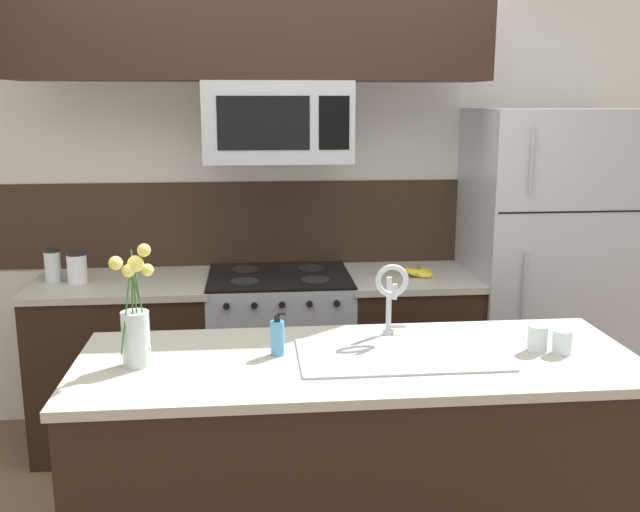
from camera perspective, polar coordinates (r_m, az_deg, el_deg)
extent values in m
cube|color=silver|center=(4.16, 0.59, 4.88)|extent=(5.20, 0.10, 2.60)
cube|color=#332319|center=(4.10, -3.51, 2.64)|extent=(3.24, 0.01, 0.48)
cube|color=black|center=(4.03, -15.23, -8.46)|extent=(0.90, 0.62, 0.88)
cube|color=#B2AD9E|center=(3.90, -15.60, -2.18)|extent=(0.93, 0.65, 0.03)
cube|color=black|center=(4.06, 7.07, -7.94)|extent=(0.68, 0.62, 0.88)
cube|color=#B2AD9E|center=(3.93, 7.24, -1.70)|extent=(0.71, 0.65, 0.03)
cube|color=#A8AAAF|center=(3.97, -3.20, -8.09)|extent=(0.76, 0.62, 0.91)
cube|color=black|center=(3.83, -3.28, -1.62)|extent=(0.76, 0.62, 0.01)
cylinder|color=black|center=(3.70, -6.03, -2.03)|extent=(0.15, 0.15, 0.01)
cylinder|color=black|center=(3.71, -0.38, -1.91)|extent=(0.15, 0.15, 0.01)
cylinder|color=black|center=(3.96, -6.00, -1.06)|extent=(0.15, 0.15, 0.01)
cylinder|color=black|center=(3.97, -0.74, -0.95)|extent=(0.15, 0.15, 0.01)
cylinder|color=black|center=(3.54, -7.50, -4.00)|extent=(0.03, 0.02, 0.03)
cylinder|color=black|center=(3.53, -5.28, -3.96)|extent=(0.03, 0.02, 0.03)
cylinder|color=black|center=(3.54, -3.06, -3.91)|extent=(0.03, 0.02, 0.03)
cylinder|color=black|center=(3.54, -0.84, -3.86)|extent=(0.03, 0.02, 0.03)
cylinder|color=black|center=(3.56, 1.36, -3.80)|extent=(0.03, 0.02, 0.03)
cube|color=#A8AAAF|center=(3.70, -3.43, 10.66)|extent=(0.74, 0.40, 0.40)
cube|color=black|center=(3.50, -4.54, 10.55)|extent=(0.45, 0.00, 0.26)
cube|color=black|center=(3.52, 1.14, 10.60)|extent=(0.15, 0.00, 0.26)
cube|color=black|center=(3.69, -5.37, 18.43)|extent=(2.34, 0.34, 0.60)
cube|color=#A8AAAF|center=(4.18, 17.30, -1.24)|extent=(0.83, 0.72, 1.80)
cube|color=black|center=(3.78, 19.78, 3.34)|extent=(0.79, 0.00, 0.01)
cylinder|color=#99999E|center=(3.64, 16.60, 7.23)|extent=(0.01, 0.01, 0.32)
cylinder|color=#99999E|center=(3.78, 15.87, -4.79)|extent=(0.01, 0.01, 0.68)
cylinder|color=silver|center=(3.98, -20.60, -0.80)|extent=(0.08, 0.08, 0.16)
cylinder|color=black|center=(3.96, -20.70, 0.43)|extent=(0.08, 0.08, 0.02)
cylinder|color=silver|center=(3.91, -18.86, -0.98)|extent=(0.10, 0.10, 0.15)
cylinder|color=black|center=(3.89, -18.94, 0.20)|extent=(0.10, 0.10, 0.02)
ellipsoid|color=yellow|center=(3.86, 7.70, -1.37)|extent=(0.16, 0.14, 0.05)
ellipsoid|color=yellow|center=(3.88, 7.71, -1.31)|extent=(0.17, 0.11, 0.06)
ellipsoid|color=yellow|center=(3.86, 7.86, -1.36)|extent=(0.18, 0.06, 0.06)
ellipsoid|color=yellow|center=(3.88, 7.89, -1.30)|extent=(0.18, 0.06, 0.07)
ellipsoid|color=yellow|center=(3.87, 8.04, -1.36)|extent=(0.17, 0.11, 0.06)
ellipsoid|color=yellow|center=(3.88, 8.05, -1.30)|extent=(0.16, 0.14, 0.05)
cylinder|color=brown|center=(3.86, 7.88, -0.92)|extent=(0.02, 0.02, 0.03)
cube|color=black|center=(2.86, 3.01, -16.97)|extent=(2.04, 0.74, 0.88)
cube|color=#B2AD9E|center=(2.67, 3.12, -8.42)|extent=(2.07, 0.77, 0.03)
cube|color=#ADAFB5|center=(2.69, 6.46, -7.84)|extent=(0.76, 0.41, 0.01)
cube|color=#ADAFB5|center=(2.69, 2.72, -9.58)|extent=(0.30, 0.31, 0.15)
cube|color=#ADAFB5|center=(2.76, 10.02, -9.19)|extent=(0.30, 0.31, 0.15)
cylinder|color=#B7BABF|center=(2.91, 5.47, -6.09)|extent=(0.04, 0.04, 0.02)
cylinder|color=#B7BABF|center=(2.88, 5.52, -3.82)|extent=(0.02, 0.02, 0.22)
torus|color=#B7BABF|center=(2.80, 5.78, -1.97)|extent=(0.13, 0.02, 0.13)
cylinder|color=#B7BABF|center=(2.75, 5.99, -2.85)|extent=(0.02, 0.02, 0.06)
cube|color=#B7BABF|center=(2.91, 6.16, -5.60)|extent=(0.07, 0.01, 0.01)
cylinder|color=#4C93C6|center=(2.66, -3.43, -6.58)|extent=(0.05, 0.05, 0.13)
cylinder|color=black|center=(2.64, -3.45, -5.00)|extent=(0.02, 0.02, 0.02)
cube|color=black|center=(2.64, -3.11, -4.62)|extent=(0.03, 0.01, 0.01)
cylinder|color=silver|center=(2.82, 17.01, -6.32)|extent=(0.08, 0.08, 0.10)
cylinder|color=silver|center=(2.83, 18.81, -6.53)|extent=(0.07, 0.07, 0.09)
cylinder|color=silver|center=(2.63, -14.51, -6.43)|extent=(0.10, 0.10, 0.20)
cylinder|color=silver|center=(2.65, -14.43, -7.74)|extent=(0.09, 0.09, 0.06)
cylinder|color=#386B2D|center=(2.58, -14.19, -3.49)|extent=(0.05, 0.02, 0.36)
sphere|color=#EFE066|center=(2.52, -13.91, 0.45)|extent=(0.05, 0.05, 0.05)
cylinder|color=#386B2D|center=(2.58, -14.49, -4.00)|extent=(0.02, 0.03, 0.32)
sphere|color=#EFE066|center=(2.53, -14.53, -0.60)|extent=(0.06, 0.06, 0.06)
cylinder|color=#386B2D|center=(2.61, -14.05, -4.20)|extent=(0.05, 0.05, 0.28)
sphere|color=#EFE066|center=(2.59, -13.64, -1.09)|extent=(0.04, 0.04, 0.04)
cylinder|color=#386B2D|center=(2.57, -15.23, -3.99)|extent=(0.05, 0.07, 0.32)
sphere|color=#EFE066|center=(2.50, -16.03, -0.55)|extent=(0.05, 0.05, 0.05)
cylinder|color=#386B2D|center=(2.58, -14.77, -4.27)|extent=(0.01, 0.04, 0.30)
sphere|color=#EFE066|center=(2.53, -15.08, -1.14)|extent=(0.05, 0.05, 0.05)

